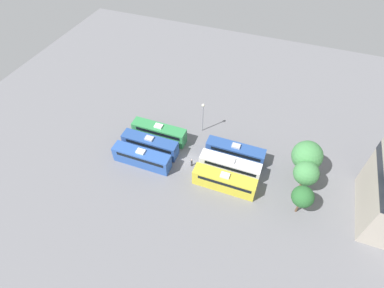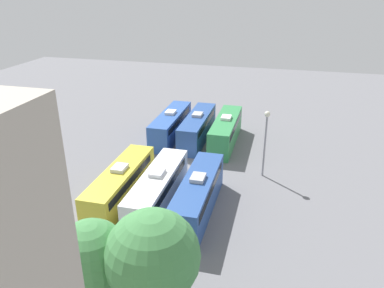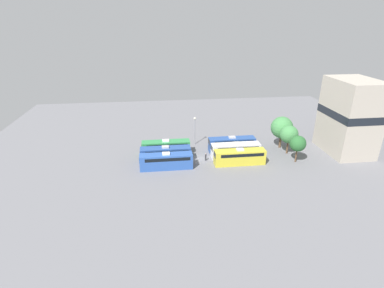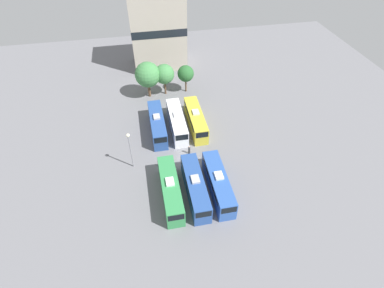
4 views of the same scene
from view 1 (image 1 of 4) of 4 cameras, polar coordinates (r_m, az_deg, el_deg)
name	(u,v)px [view 1 (image 1 of 4)]	position (r m, az deg, el deg)	size (l,w,h in m)	color
ground_plane	(189,161)	(59.18, -0.61, -3.20)	(110.06, 110.06, 0.00)	slate
bus_0	(159,132)	(62.34, -6.24, 2.29)	(2.63, 11.43, 3.72)	#338C4C
bus_1	(150,144)	(60.15, -7.96, -0.05)	(2.63, 11.43, 3.72)	#284C93
bus_2	(142,157)	(58.12, -9.52, -2.52)	(2.63, 11.43, 3.72)	#2D56A8
bus_3	(235,152)	(58.85, 8.25, -1.48)	(2.63, 11.43, 3.72)	#284C93
bus_4	(230,166)	(56.42, 7.25, -4.18)	(2.63, 11.43, 3.72)	white
bus_5	(224,181)	(54.20, 6.19, -7.04)	(2.63, 11.43, 3.72)	gold
worker_person	(192,163)	(57.76, -0.07, -3.60)	(0.36, 0.36, 1.79)	#333338
light_pole	(203,113)	(61.58, 2.09, 5.95)	(0.60, 0.60, 7.33)	gray
tree_0	(307,156)	(56.75, 21.07, -2.10)	(5.42, 5.42, 8.09)	brown
tree_1	(306,173)	(54.70, 20.92, -5.21)	(4.33, 4.33, 7.08)	brown
tree_2	(303,197)	(52.07, 20.33, -9.41)	(3.63, 3.63, 6.32)	brown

